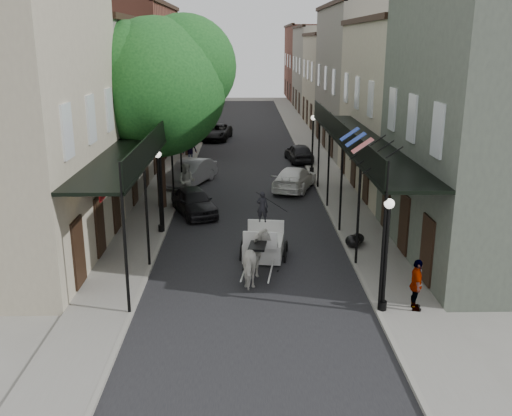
{
  "coord_description": "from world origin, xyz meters",
  "views": [
    {
      "loc": [
        -0.28,
        -18.57,
        8.44
      ],
      "look_at": [
        0.17,
        4.63,
        1.6
      ],
      "focal_mm": 40.0,
      "sensor_mm": 36.0,
      "label": 1
    }
  ],
  "objects_px": {
    "tree_far": "(191,77)",
    "pedestrian_walking": "(187,181)",
    "lamppost_right_near": "(386,254)",
    "pedestrian_sidewalk_right": "(416,285)",
    "car_left_near": "(194,201)",
    "car_left_mid": "(191,172)",
    "car_left_far": "(216,132)",
    "car_right_far": "(299,153)",
    "tree_near": "(165,82)",
    "carriage": "(265,228)",
    "lamppost_left": "(159,190)",
    "car_right_near": "(294,178)",
    "lamppost_right_far": "(313,143)",
    "pedestrian_sidewalk_left": "(190,149)",
    "horse": "(257,259)"
  },
  "relations": [
    {
      "from": "lamppost_left",
      "to": "car_right_far",
      "type": "height_order",
      "value": "lamppost_left"
    },
    {
      "from": "car_left_near",
      "to": "car_left_mid",
      "type": "relative_size",
      "value": 0.87
    },
    {
      "from": "carriage",
      "to": "tree_far",
      "type": "bearing_deg",
      "value": 110.42
    },
    {
      "from": "car_left_near",
      "to": "carriage",
      "type": "bearing_deg",
      "value": -80.82
    },
    {
      "from": "car_left_mid",
      "to": "car_left_near",
      "type": "bearing_deg",
      "value": -62.91
    },
    {
      "from": "pedestrian_sidewalk_left",
      "to": "pedestrian_sidewalk_right",
      "type": "distance_m",
      "value": 25.07
    },
    {
      "from": "tree_far",
      "to": "car_left_near",
      "type": "height_order",
      "value": "tree_far"
    },
    {
      "from": "tree_near",
      "to": "tree_far",
      "type": "relative_size",
      "value": 1.12
    },
    {
      "from": "horse",
      "to": "car_left_far",
      "type": "bearing_deg",
      "value": -76.89
    },
    {
      "from": "horse",
      "to": "car_left_near",
      "type": "distance_m",
      "value": 8.95
    },
    {
      "from": "tree_near",
      "to": "lamppost_right_far",
      "type": "relative_size",
      "value": 2.6
    },
    {
      "from": "car_right_far",
      "to": "car_left_near",
      "type": "bearing_deg",
      "value": 56.11
    },
    {
      "from": "car_left_far",
      "to": "car_left_near",
      "type": "bearing_deg",
      "value": -82.29
    },
    {
      "from": "lamppost_right_near",
      "to": "car_right_far",
      "type": "distance_m",
      "value": 23.88
    },
    {
      "from": "carriage",
      "to": "car_right_near",
      "type": "xyz_separation_m",
      "value": [
        2.1,
        10.58,
        -0.48
      ]
    },
    {
      "from": "lamppost_right_near",
      "to": "car_left_near",
      "type": "height_order",
      "value": "lamppost_right_near"
    },
    {
      "from": "lamppost_right_far",
      "to": "pedestrian_sidewalk_left",
      "type": "bearing_deg",
      "value": 158.56
    },
    {
      "from": "pedestrian_sidewalk_right",
      "to": "car_left_near",
      "type": "relative_size",
      "value": 0.43
    },
    {
      "from": "lamppost_right_near",
      "to": "horse",
      "type": "relative_size",
      "value": 1.77
    },
    {
      "from": "pedestrian_sidewalk_left",
      "to": "car_left_near",
      "type": "xyz_separation_m",
      "value": [
        1.33,
        -12.26,
        -0.38
      ]
    },
    {
      "from": "lamppost_right_near",
      "to": "car_left_far",
      "type": "relative_size",
      "value": 0.75
    },
    {
      "from": "lamppost_right_near",
      "to": "pedestrian_sidewalk_right",
      "type": "height_order",
      "value": "lamppost_right_near"
    },
    {
      "from": "lamppost_left",
      "to": "tree_near",
      "type": "bearing_deg",
      "value": 91.34
    },
    {
      "from": "pedestrian_sidewalk_right",
      "to": "car_left_near",
      "type": "xyz_separation_m",
      "value": [
        -8.01,
        11.0,
        -0.29
      ]
    },
    {
      "from": "lamppost_right_near",
      "to": "pedestrian_sidewalk_right",
      "type": "xyz_separation_m",
      "value": [
        1.04,
        0.0,
        -1.08
      ]
    },
    {
      "from": "horse",
      "to": "tree_far",
      "type": "bearing_deg",
      "value": -71.87
    },
    {
      "from": "lamppost_right_near",
      "to": "tree_far",
      "type": "bearing_deg",
      "value": 107.68
    },
    {
      "from": "carriage",
      "to": "car_right_far",
      "type": "xyz_separation_m",
      "value": [
        3.1,
        18.53,
        -0.48
      ]
    },
    {
      "from": "car_left_mid",
      "to": "car_left_far",
      "type": "xyz_separation_m",
      "value": [
        0.76,
        16.28,
        -0.07
      ]
    },
    {
      "from": "tree_far",
      "to": "car_left_near",
      "type": "xyz_separation_m",
      "value": [
        1.38,
        -15.18,
        -5.16
      ]
    },
    {
      "from": "car_left_far",
      "to": "car_right_far",
      "type": "bearing_deg",
      "value": -48.47
    },
    {
      "from": "carriage",
      "to": "car_left_mid",
      "type": "distance_m",
      "value": 12.58
    },
    {
      "from": "car_right_near",
      "to": "car_right_far",
      "type": "relative_size",
      "value": 1.17
    },
    {
      "from": "lamppost_right_near",
      "to": "pedestrian_walking",
      "type": "distance_m",
      "value": 15.93
    },
    {
      "from": "carriage",
      "to": "car_left_near",
      "type": "xyz_separation_m",
      "value": [
        -3.36,
        5.7,
        -0.47
      ]
    },
    {
      "from": "tree_far",
      "to": "car_right_far",
      "type": "bearing_deg",
      "value": -16.62
    },
    {
      "from": "tree_near",
      "to": "carriage",
      "type": "distance_m",
      "value": 9.89
    },
    {
      "from": "lamppost_right_far",
      "to": "pedestrian_sidewalk_left",
      "type": "relative_size",
      "value": 1.97
    },
    {
      "from": "car_left_mid",
      "to": "car_right_near",
      "type": "xyz_separation_m",
      "value": [
        6.2,
        -1.31,
        -0.09
      ]
    },
    {
      "from": "lamppost_left",
      "to": "pedestrian_walking",
      "type": "xyz_separation_m",
      "value": [
        0.6,
        5.96,
        -1.05
      ]
    },
    {
      "from": "lamppost_right_near",
      "to": "car_right_far",
      "type": "xyz_separation_m",
      "value": [
        -0.5,
        23.84,
        -1.38
      ]
    },
    {
      "from": "pedestrian_sidewalk_left",
      "to": "car_left_mid",
      "type": "relative_size",
      "value": 0.41
    },
    {
      "from": "tree_far",
      "to": "pedestrian_walking",
      "type": "height_order",
      "value": "tree_far"
    },
    {
      "from": "tree_far",
      "to": "pedestrian_walking",
      "type": "relative_size",
      "value": 4.33
    },
    {
      "from": "lamppost_right_far",
      "to": "car_left_far",
      "type": "xyz_separation_m",
      "value": [
        -6.94,
        13.47,
        -1.36
      ]
    },
    {
      "from": "tree_far",
      "to": "lamppost_left",
      "type": "xyz_separation_m",
      "value": [
        0.15,
        -18.18,
        -3.79
      ]
    },
    {
      "from": "tree_near",
      "to": "car_left_far",
      "type": "relative_size",
      "value": 1.94
    },
    {
      "from": "lamppost_left",
      "to": "car_right_near",
      "type": "distance_m",
      "value": 10.43
    },
    {
      "from": "lamppost_right_near",
      "to": "pedestrian_sidewalk_left",
      "type": "relative_size",
      "value": 1.97
    },
    {
      "from": "tree_near",
      "to": "lamppost_right_near",
      "type": "bearing_deg",
      "value": -55.73
    }
  ]
}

